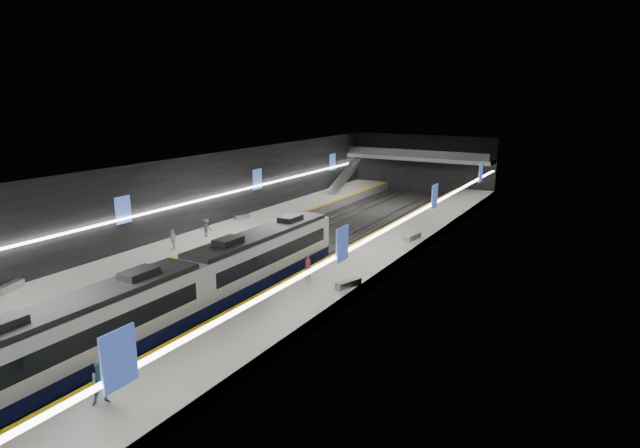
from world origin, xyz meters
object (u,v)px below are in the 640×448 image
Objects in this scene: train at (190,286)px; passenger_left_b at (206,228)px; bench_left_near at (10,287)px; passenger_left_a at (173,240)px; bench_left_far at (242,217)px; escalator at (345,176)px; bench_right_far at (413,237)px; passenger_right_b at (102,383)px; bench_right_near at (348,284)px; passenger_right_a at (308,267)px.

passenger_left_b is (-9.86, 12.51, -0.36)m from train.
passenger_left_a is at bearing 60.45° from bench_left_near.
bench_left_far is at bearing -87.93° from passenger_left_b.
bench_left_far is (-11.44, 19.67, -0.99)m from train.
passenger_left_b reaches higher than bench_left_far.
train is 18.04× the size of passenger_left_b.
escalator reaches higher than bench_left_near.
passenger_right_b is at bearing -84.34° from bench_right_far.
bench_left_near is (-2.00, -43.86, -1.66)m from escalator.
bench_left_far is 0.86× the size of bench_right_near.
escalator is 31.64m from passenger_left_a.
passenger_right_a is (3.70, 7.78, -0.38)m from train.
passenger_right_b is (-2.61, -17.37, 0.72)m from bench_right_near.
bench_right_far is 13.46m from passenger_right_a.
escalator is at bearing 106.63° from bench_left_far.
bench_right_near is at bearing -62.20° from escalator.
bench_left_far is 1.02× the size of passenger_left_b.
bench_left_far is (0.56, 23.76, -0.04)m from bench_left_near.
escalator is (-10.00, 39.77, 0.70)m from train.
bench_left_near is 0.98× the size of bench_right_far.
bench_left_far is at bearing 63.87° from passenger_right_b.
passenger_left_a is (-13.94, 17.99, -0.12)m from passenger_right_b.
passenger_right_a is 0.97× the size of passenger_left_a.
bench_left_far is at bearing -166.36° from bench_right_far.
bench_left_far is 22.08m from bench_right_near.
bench_right_near is at bearing -78.38° from bench_right_far.
escalator is 3.99× the size of bench_left_near.
train is at bearing 59.69° from passenger_right_b.
passenger_left_a is (1.90, -11.52, 0.63)m from bench_left_far.
passenger_right_b reaches higher than bench_left_far.
passenger_left_b is at bearing 167.49° from passenger_left_a.
passenger_right_b is 1.16× the size of passenger_left_b.
bench_left_near is at bearing -70.61° from bench_left_far.
passenger_left_a is at bearing -59.92° from bench_left_far.
train is at bearing -114.47° from bench_right_near.
escalator reaches higher than passenger_left_b.
train reaches higher than passenger_left_a.
passenger_right_a reaches higher than bench_left_far.
bench_left_far is at bearing 120.19° from train.
bench_right_far is at bearing -48.73° from escalator.
train is at bearing 32.89° from passenger_left_a.
passenger_right_a reaches higher than bench_right_far.
bench_right_far is 1.21× the size of passenger_left_a.
escalator reaches higher than train.
train is 15.94m from passenger_left_b.
bench_right_far is 20.55m from passenger_left_a.
train is 8.62m from passenger_right_a.
bench_right_near is 1.21× the size of passenger_right_a.
escalator is at bearing 69.16° from bench_left_near.
passenger_left_b is at bearing -143.21° from bench_right_far.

